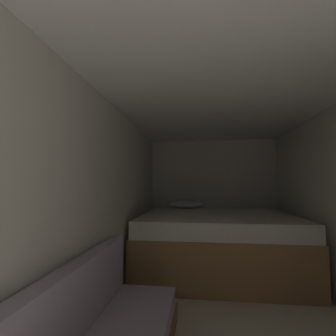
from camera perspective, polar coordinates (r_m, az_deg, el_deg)
name	(u,v)px	position (r m, az deg, el deg)	size (l,w,h in m)	color
ground_plane	(229,327)	(2.57, 13.87, -31.93)	(6.69, 6.69, 0.00)	beige
wall_back	(213,196)	(4.63, 10.22, -6.24)	(2.33, 0.05, 2.02)	silver
wall_left	(103,206)	(2.43, -14.63, -8.48)	(0.05, 4.69, 2.02)	silver
ceiling_slab	(226,92)	(2.41, 13.07, 16.53)	(2.33, 4.69, 0.05)	white
bed	(217,242)	(3.74, 11.12, -16.33)	(2.11, 1.82, 0.94)	#9E7247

